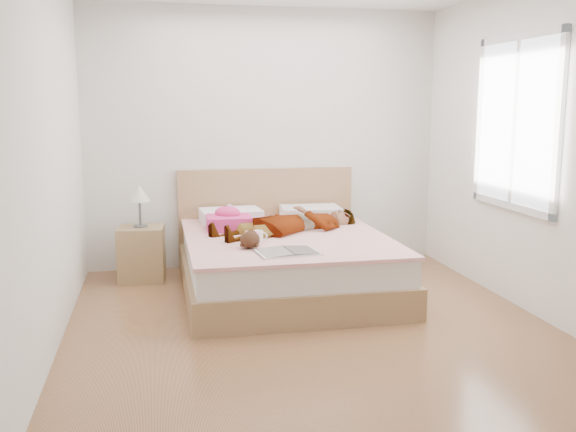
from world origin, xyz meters
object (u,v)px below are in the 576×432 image
at_px(woman, 291,219).
at_px(magazine, 288,252).
at_px(coffee_mug, 258,236).
at_px(nightstand, 142,249).
at_px(phone, 231,207).
at_px(bed, 284,259).
at_px(towel, 229,220).
at_px(plush_toy, 250,239).

relative_size(woman, magazine, 3.01).
bearing_deg(coffee_mug, nightstand, 138.58).
xyz_separation_m(phone, coffee_mug, (0.13, -0.84, -0.12)).
relative_size(woman, phone, 17.13).
xyz_separation_m(woman, coffee_mug, (-0.37, -0.44, -0.05)).
xyz_separation_m(magazine, nightstand, (-1.14, 1.31, -0.22)).
relative_size(bed, towel, 5.02).
bearing_deg(plush_toy, bed, 53.53).
height_order(phone, plush_toy, phone).
bearing_deg(magazine, phone, 102.79).
bearing_deg(coffee_mug, magazine, -70.13).
distance_m(woman, coffee_mug, 0.58).
xyz_separation_m(phone, magazine, (0.29, -1.28, -0.16)).
bearing_deg(magazine, nightstand, 131.08).
height_order(woman, plush_toy, woman).
distance_m(woman, phone, 0.64).
relative_size(coffee_mug, plush_toy, 0.50).
bearing_deg(magazine, woman, 76.63).
bearing_deg(plush_toy, magazine, -43.52).
bearing_deg(magazine, plush_toy, 136.48).
height_order(towel, coffee_mug, towel).
xyz_separation_m(plush_toy, nightstand, (-0.88, 1.06, -0.28)).
xyz_separation_m(bed, nightstand, (-1.26, 0.55, 0.02)).
xyz_separation_m(woman, plush_toy, (-0.47, -0.64, -0.03)).
bearing_deg(woman, phone, -152.14).
bearing_deg(towel, bed, -30.54).
relative_size(phone, coffee_mug, 0.67).
relative_size(phone, bed, 0.04).
relative_size(bed, nightstand, 2.30).
distance_m(magazine, coffee_mug, 0.47).
bearing_deg(plush_toy, coffee_mug, 63.78).
xyz_separation_m(phone, bed, (0.41, -0.52, -0.40)).
relative_size(bed, magazine, 4.12).
bearing_deg(phone, woman, -62.14).
bearing_deg(woman, bed, -59.24).
bearing_deg(towel, plush_toy, -83.88).
relative_size(phone, towel, 0.21).
distance_m(woman, plush_toy, 0.79).
distance_m(magazine, plush_toy, 0.36).
relative_size(phone, plush_toy, 0.34).
bearing_deg(phone, towel, -125.11).
relative_size(towel, coffee_mug, 3.14).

